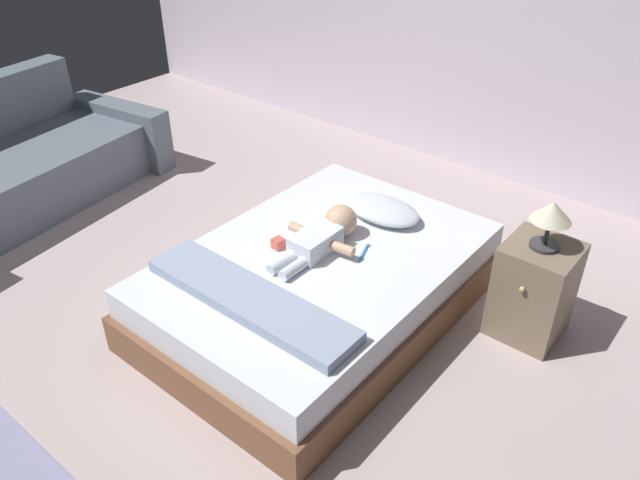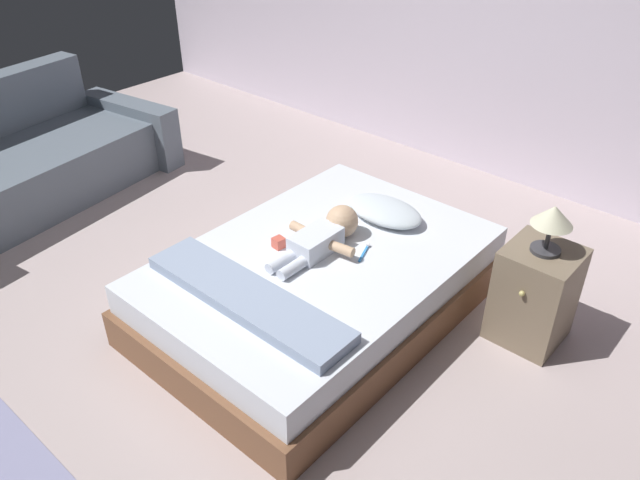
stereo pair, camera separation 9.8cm
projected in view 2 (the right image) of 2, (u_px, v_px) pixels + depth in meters
The scene contains 10 objects.
ground_plane at pixel (215, 359), 3.33m from camera, with size 8.00×8.00×0.00m, color #B6A3A2.
bed at pixel (320, 284), 3.56m from camera, with size 1.36×1.98×0.40m.
pillow at pixel (385, 211), 3.75m from camera, with size 0.50×0.30×0.11m.
baby at pixel (325, 235), 3.49m from camera, with size 0.45×0.65×0.19m.
toothbrush at pixel (364, 252), 3.46m from camera, with size 0.07×0.16×0.02m.
couch at pixel (21, 164), 4.67m from camera, with size 1.34×2.25×0.85m.
nightstand at pixel (534, 295), 3.34m from camera, with size 0.37×0.40×0.57m.
lamp at pixel (553, 219), 3.07m from camera, with size 0.21×0.21×0.27m.
blanket at pixel (247, 297), 3.08m from camera, with size 1.23×0.28×0.06m.
toy_block at pixel (279, 243), 3.50m from camera, with size 0.07×0.07×0.06m.
Camera 2 is at (2.03, -1.46, 2.36)m, focal length 34.74 mm.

